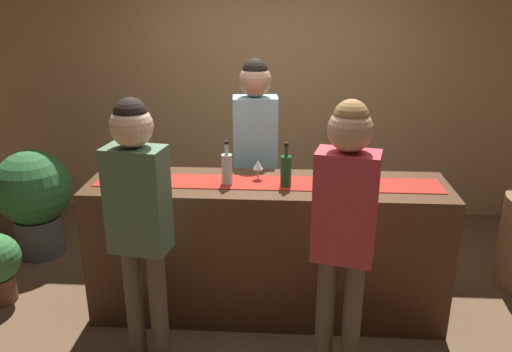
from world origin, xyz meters
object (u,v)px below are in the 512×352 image
Objects in this scene: customer_browsing at (138,209)px; wine_glass_mid_counter at (258,165)px; potted_plant_tall at (34,196)px; bartender at (255,144)px; customer_sipping at (345,216)px; wine_bottle_clear at (227,168)px; wine_bottle_amber at (126,167)px; wine_bottle_green at (286,170)px; wine_glass_near_customer at (354,167)px.

wine_glass_mid_counter is at bearing 55.57° from customer_browsing.
potted_plant_tall is at bearing 161.05° from wine_glass_mid_counter.
bartender is 1.33m from customer_browsing.
customer_sipping is 2.92m from potted_plant_tall.
wine_bottle_amber is (-0.69, -0.01, 0.00)m from wine_bottle_clear.
wine_bottle_green reaches higher than wine_glass_mid_counter.
bartender reaches higher than customer_sipping.
wine_bottle_green is at bearing -29.93° from wine_glass_mid_counter.
wine_bottle_clear is 2.10× the size of wine_glass_mid_counter.
wine_bottle_clear is at bearing -23.61° from potted_plant_tall.
customer_browsing is at bearing -134.09° from wine_glass_mid_counter.
wine_bottle_green is 2.10× the size of wine_glass_mid_counter.
wine_bottle_green is 2.10× the size of wine_glass_near_customer.
wine_glass_mid_counter is (0.20, 0.10, -0.01)m from wine_bottle_clear.
wine_bottle_clear is 2.03m from potted_plant_tall.
wine_glass_mid_counter is at bearing -18.95° from potted_plant_tall.
wine_glass_mid_counter is 0.94m from customer_browsing.
wine_bottle_amber is at bearing 31.94° from bartender.
wine_bottle_clear is at bearing 178.11° from wine_bottle_green.
bartender is at bearing 111.13° from wine_bottle_green.
wine_glass_near_customer is at bearing 139.04° from bartender.
customer_sipping is at bearing -54.10° from wine_glass_mid_counter.
potted_plant_tall is (-1.94, 0.16, -0.55)m from bartender.
wine_bottle_clear is 0.18× the size of customer_browsing.
wine_bottle_clear reaches higher than wine_glass_near_customer.
wine_bottle_green is 0.18× the size of customer_browsing.
potted_plant_tall is at bearing -9.91° from bartender.
wine_glass_near_customer is 0.15× the size of potted_plant_tall.
customer_browsing is at bearing -66.92° from wine_bottle_amber.
wine_bottle_clear is at bearing -154.29° from wine_glass_mid_counter.
wine_glass_mid_counter is at bearing 90.53° from bartender.
bartender is at bearing -4.82° from potted_plant_tall.
wine_bottle_amber is 1.55m from wine_glass_near_customer.
bartender is at bearing 76.17° from wine_bottle_clear.
wine_glass_mid_counter is 0.52m from bartender.
wine_glass_near_customer is 0.66m from wine_glass_mid_counter.
potted_plant_tall is (-1.34, 1.36, -0.50)m from customer_browsing.
wine_glass_near_customer reaches higher than potted_plant_tall.
wine_bottle_amber is at bearing -179.92° from wine_bottle_green.
potted_plant_tall is (-2.51, 1.41, -0.51)m from customer_sipping.
bartender is (-0.05, 0.52, -0.00)m from wine_glass_mid_counter.
customer_browsing reaches higher than potted_plant_tall.
customer_sipping is 1.17m from customer_browsing.
wine_bottle_amber is 0.17× the size of bartender.
customer_sipping is at bearing 7.19° from customer_browsing.
wine_bottle_clear is at bearing 152.18° from customer_sipping.
wine_glass_near_customer is (1.55, 0.12, -0.01)m from wine_bottle_amber.
customer_sipping is at bearing -40.71° from wine_bottle_clear.
wine_glass_mid_counter is at bearing -179.31° from wine_glass_near_customer.
wine_glass_near_customer is (0.86, 0.11, -0.01)m from wine_bottle_clear.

